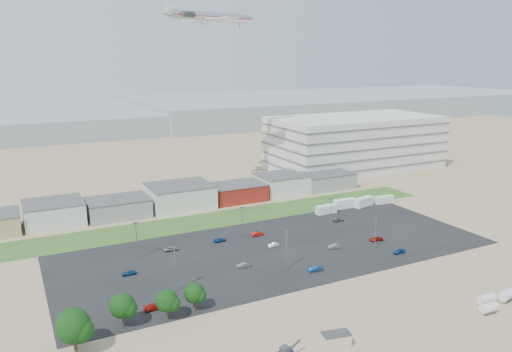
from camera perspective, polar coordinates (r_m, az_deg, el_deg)
ground at (r=122.95m, az=4.88°, el=-11.77°), size 700.00×700.00×0.00m
parking_lot at (r=141.09m, az=2.32°, el=-8.33°), size 120.00×50.00×0.01m
grass_strip at (r=166.20m, az=-4.61°, el=-4.96°), size 160.00×16.00×0.02m
hills_backdrop at (r=423.81m, az=-13.28°, el=6.54°), size 700.00×200.00×9.00m
building_row at (r=177.23m, az=-12.08°, el=-2.70°), size 170.00×20.00×8.00m
parking_garage at (r=244.31m, az=11.23°, el=3.76°), size 80.00×40.00×25.00m
portable_shed at (r=98.11m, az=9.13°, el=-17.99°), size 5.75×3.71×2.68m
storage_tank_nw at (r=121.97m, az=24.84°, el=-12.64°), size 4.11×2.25×2.40m
storage_tank_ne at (r=125.53m, az=26.77°, el=-12.04°), size 4.68×2.87×2.63m
storage_tank_sw at (r=118.28m, az=25.06°, el=-13.49°), size 4.08×2.19×2.39m
box_trailer_a at (r=173.23m, az=8.03°, el=-3.79°), size 7.66×2.50×2.86m
box_trailer_b at (r=180.48m, az=10.09°, el=-3.12°), size 8.51×2.89×3.16m
box_trailer_c at (r=183.98m, az=12.21°, el=-2.90°), size 8.75×4.56×3.14m
box_trailer_d at (r=189.42m, az=14.44°, el=-2.63°), size 7.30×2.55×2.71m
tree_far_left at (r=98.42m, az=-20.10°, el=-16.19°), size 6.54×6.54×9.80m
tree_left at (r=100.41m, az=-20.19°, el=-15.80°), size 6.07×6.07×9.10m
tree_mid at (r=104.96m, az=-15.03°, el=-14.39°), size 5.39×5.39×8.09m
tree_right at (r=105.71m, az=-10.14°, el=-14.11°), size 4.97×4.97×7.45m
tree_near at (r=108.60m, az=-7.08°, el=-13.35°), size 4.64×4.64×6.97m
lightpole_front_l at (r=116.18m, az=-9.25°, el=-10.52°), size 1.28×0.53×10.86m
lightpole_front_m at (r=126.24m, az=3.48°, el=-8.52°), size 1.20×0.50×10.24m
lightpole_front_r at (r=143.32m, az=13.48°, el=-6.32°), size 1.12×0.47×9.55m
lightpole_back_l at (r=136.28m, az=-13.50°, el=-7.22°), size 1.19×0.50×10.14m
lightpole_back_m at (r=147.30m, az=-1.62°, el=-5.38°), size 1.13×0.47×9.63m
lightpole_back_r at (r=158.68m, az=8.55°, el=-4.16°), size 1.12×0.47×9.54m
airliner at (r=197.35m, az=-5.14°, el=17.71°), size 49.06×38.99×12.78m
parked_car_0 at (r=150.93m, az=13.54°, el=-7.00°), size 4.11×1.96×1.13m
parked_car_1 at (r=142.89m, az=8.95°, el=-7.94°), size 3.86×1.67×1.24m
parked_car_2 at (r=143.29m, az=16.04°, el=-8.25°), size 3.77×1.72×1.26m
parked_car_4 at (r=129.26m, az=-1.45°, el=-10.14°), size 3.57×1.30×1.17m
parked_car_5 at (r=128.78m, az=-14.34°, el=-10.67°), size 3.56×1.54×1.20m
parked_car_6 at (r=146.49m, az=-4.15°, el=-7.29°), size 3.98×1.88×1.12m
parked_car_7 at (r=142.58m, az=2.02°, el=-7.85°), size 3.44×1.56×1.10m
parked_car_8 at (r=165.93m, az=9.40°, el=-4.91°), size 3.89×1.92×1.28m
parked_car_9 at (r=141.62m, az=-9.69°, el=-8.19°), size 4.16×2.02×1.14m
parked_car_10 at (r=111.55m, az=-11.55°, el=-14.40°), size 4.63×2.10×1.31m
parked_car_11 at (r=150.59m, az=0.17°, el=-6.63°), size 3.87×1.40×1.27m
parked_car_13 at (r=127.90m, az=6.80°, el=-10.48°), size 3.90×1.45×1.27m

